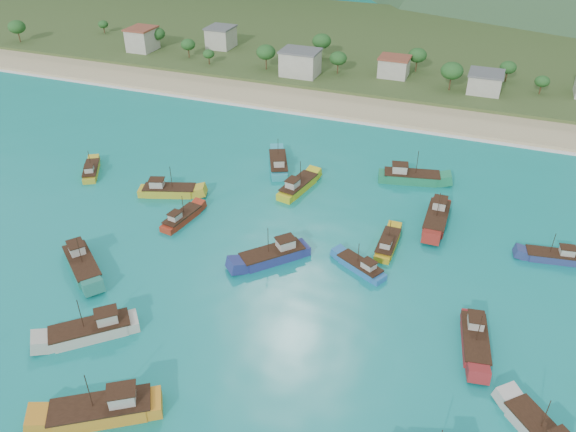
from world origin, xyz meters
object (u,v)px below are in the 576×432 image
(boat_23, at_px, (554,257))
(boat_9, at_px, (361,267))
(boat_12, at_px, (410,177))
(boat_3, at_px, (182,218))
(boat_28, at_px, (92,331))
(boat_24, at_px, (274,256))
(boat_10, at_px, (91,171))
(boat_14, at_px, (104,411))
(boat_1, at_px, (437,218))
(boat_21, at_px, (278,165))
(boat_11, at_px, (82,264))
(boat_13, at_px, (388,245))
(boat_6, at_px, (475,340))
(boat_5, at_px, (298,187))
(boat_0, at_px, (168,191))

(boat_23, bearing_deg, boat_9, 106.54)
(boat_12, bearing_deg, boat_3, -63.08)
(boat_28, bearing_deg, boat_24, -75.96)
(boat_10, bearing_deg, boat_14, -82.39)
(boat_1, bearing_deg, boat_3, 20.09)
(boat_9, distance_m, boat_23, 32.49)
(boat_1, relative_size, boat_21, 1.01)
(boat_1, xyz_separation_m, boat_11, (-51.84, -34.23, -0.00))
(boat_1, bearing_deg, boat_9, 62.81)
(boat_3, distance_m, boat_24, 20.76)
(boat_9, xyz_separation_m, boat_13, (2.79, 7.62, 0.05))
(boat_1, bearing_deg, boat_6, 107.66)
(boat_23, height_order, boat_28, boat_28)
(boat_1, height_order, boat_28, boat_1)
(boat_5, xyz_separation_m, boat_23, (47.58, -6.75, -0.17))
(boat_14, relative_size, boat_24, 1.19)
(boat_12, bearing_deg, boat_0, -75.29)
(boat_10, xyz_separation_m, boat_12, (63.60, 20.37, 0.37))
(boat_1, xyz_separation_m, boat_24, (-23.68, -21.00, -0.03))
(boat_5, height_order, boat_23, boat_5)
(boat_3, bearing_deg, boat_11, -105.14)
(boat_13, distance_m, boat_21, 34.74)
(boat_21, bearing_deg, boat_9, -72.36)
(boat_3, height_order, boat_9, boat_3)
(boat_1, height_order, boat_13, boat_1)
(boat_0, distance_m, boat_13, 44.46)
(boat_1, height_order, boat_23, boat_1)
(boat_5, distance_m, boat_13, 24.74)
(boat_24, bearing_deg, boat_6, -150.60)
(boat_6, bearing_deg, boat_14, 25.59)
(boat_0, height_order, boat_3, boat_0)
(boat_0, distance_m, boat_12, 49.12)
(boat_11, height_order, boat_12, boat_12)
(boat_3, xyz_separation_m, boat_23, (63.71, 11.49, 0.03))
(boat_9, relative_size, boat_13, 0.97)
(boat_0, relative_size, boat_12, 0.90)
(boat_6, relative_size, boat_11, 0.97)
(boat_3, relative_size, boat_24, 0.86)
(boat_1, height_order, boat_3, boat_1)
(boat_9, height_order, boat_13, boat_13)
(boat_0, bearing_deg, boat_13, 68.40)
(boat_12, distance_m, boat_13, 24.53)
(boat_9, relative_size, boat_11, 0.77)
(boat_12, xyz_separation_m, boat_23, (27.16, -18.23, -0.33))
(boat_11, height_order, boat_21, boat_11)
(boat_1, bearing_deg, boat_21, -15.32)
(boat_3, bearing_deg, boat_12, 47.78)
(boat_11, distance_m, boat_14, 30.70)
(boat_9, bearing_deg, boat_1, 1.05)
(boat_1, relative_size, boat_5, 1.06)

